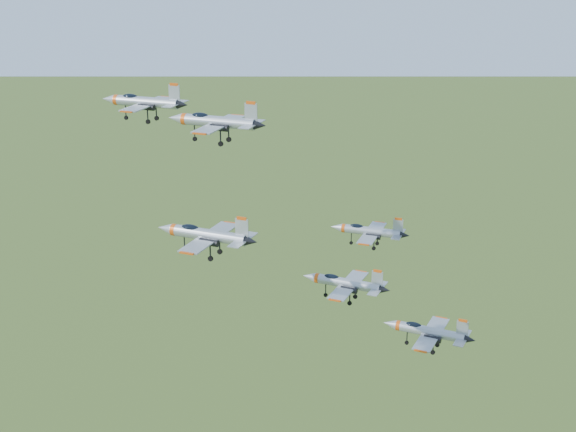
# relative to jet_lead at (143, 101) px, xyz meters

# --- Properties ---
(jet_lead) EXTENTS (13.96, 11.68, 3.74)m
(jet_lead) POSITION_rel_jet_lead_xyz_m (0.00, 0.00, 0.00)
(jet_lead) COLOR #979DA3
(jet_left_high) EXTENTS (13.51, 11.32, 3.62)m
(jet_left_high) POSITION_rel_jet_lead_xyz_m (14.38, -13.07, 0.52)
(jet_left_high) COLOR #979DA3
(jet_right_high) EXTENTS (12.56, 10.57, 3.37)m
(jet_right_high) POSITION_rel_jet_lead_xyz_m (16.94, -27.31, -9.20)
(jet_right_high) COLOR #979DA3
(jet_left_low) EXTENTS (11.51, 9.62, 3.08)m
(jet_left_low) POSITION_rel_jet_lead_xyz_m (33.14, -1.62, -16.97)
(jet_left_low) COLOR #979DA3
(jet_right_low) EXTENTS (11.32, 9.56, 3.05)m
(jet_right_low) POSITION_rel_jet_lead_xyz_m (31.81, -18.50, -17.73)
(jet_right_low) COLOR #979DA3
(jet_trail) EXTENTS (12.75, 10.79, 3.44)m
(jet_trail) POSITION_rel_jet_lead_xyz_m (42.18, -9.02, -28.16)
(jet_trail) COLOR #979DA3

